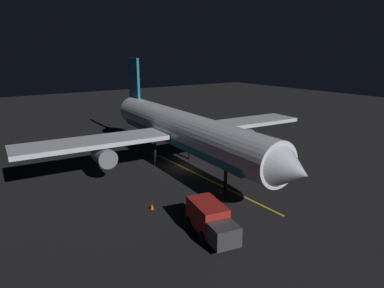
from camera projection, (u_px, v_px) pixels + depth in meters
The scene contains 9 objects.
ground_plane at pixel (183, 169), 42.56m from camera, with size 180.00×180.00×0.20m, color black.
apron_guide_stripe at pixel (203, 177), 39.43m from camera, with size 0.24×23.93×0.01m, color gold.
airliner at pixel (180, 129), 41.82m from camera, with size 37.87×39.80×13.06m.
baggage_truck at pixel (211, 221), 26.54m from camera, with size 3.22×5.86×2.51m.
catering_truck at pixel (216, 143), 49.58m from camera, with size 5.52×2.42×2.37m.
ground_crew_worker at pixel (267, 172), 38.54m from camera, with size 0.40×0.40×1.74m.
traffic_cone_near_left at pixel (220, 191), 34.72m from camera, with size 0.50×0.50×0.55m.
traffic_cone_near_right at pixel (267, 166), 42.47m from camera, with size 0.50×0.50×0.55m.
traffic_cone_under_wing at pixel (152, 207), 31.19m from camera, with size 0.50×0.50×0.55m.
Camera 1 is at (22.18, 33.68, 13.90)m, focal length 32.04 mm.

